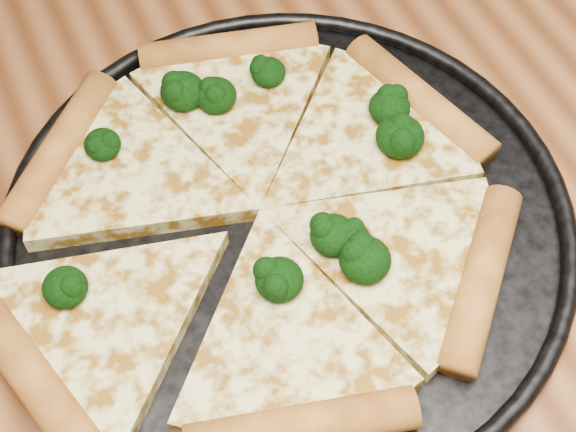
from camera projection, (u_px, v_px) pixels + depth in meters
name	position (u px, v px, depth m)	size (l,w,h in m)	color
dining_table	(343.00, 266.00, 0.71)	(1.20, 0.90, 0.75)	brown
pizza_pan	(288.00, 222.00, 0.61)	(0.41, 0.41, 0.02)	black
pizza	(255.00, 215.00, 0.61)	(0.40, 0.37, 0.03)	#E8E28E
broccoli_florets	(281.00, 174.00, 0.61)	(0.30, 0.22, 0.03)	black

